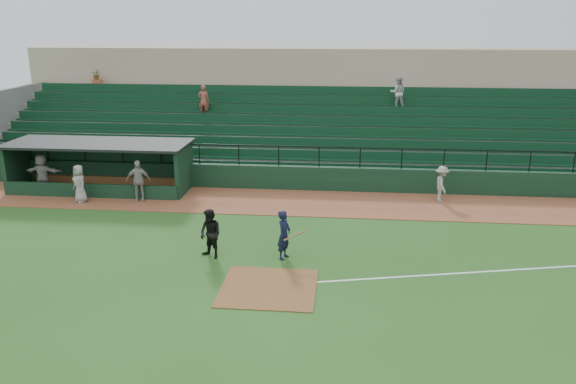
# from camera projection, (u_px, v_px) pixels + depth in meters

# --- Properties ---
(ground) EXTENTS (90.00, 90.00, 0.00)m
(ground) POSITION_uv_depth(u_px,v_px,m) (273.00, 275.00, 19.23)
(ground) COLOR #224F19
(ground) RESTS_ON ground
(warning_track) EXTENTS (40.00, 4.00, 0.03)m
(warning_track) POSITION_uv_depth(u_px,v_px,m) (295.00, 202.00, 26.85)
(warning_track) COLOR brown
(warning_track) RESTS_ON ground
(home_plate_dirt) EXTENTS (3.00, 3.00, 0.03)m
(home_plate_dirt) POSITION_uv_depth(u_px,v_px,m) (269.00, 288.00, 18.27)
(home_plate_dirt) COLOR brown
(home_plate_dirt) RESTS_ON ground
(foul_line) EXTENTS (17.49, 4.44, 0.01)m
(foul_line) POSITION_uv_depth(u_px,v_px,m) (511.00, 270.00, 19.59)
(foul_line) COLOR white
(foul_line) RESTS_ON ground
(stadium_structure) EXTENTS (38.00, 13.08, 6.40)m
(stadium_structure) POSITION_uv_depth(u_px,v_px,m) (308.00, 123.00, 34.27)
(stadium_structure) COLOR black
(stadium_structure) RESTS_ON ground
(dugout) EXTENTS (8.90, 3.20, 2.42)m
(dugout) POSITION_uv_depth(u_px,v_px,m) (104.00, 162.00, 28.93)
(dugout) COLOR black
(dugout) RESTS_ON ground
(batter_at_plate) EXTENTS (1.10, 0.75, 1.77)m
(batter_at_plate) POSITION_uv_depth(u_px,v_px,m) (284.00, 235.00, 20.33)
(batter_at_plate) COLOR black
(batter_at_plate) RESTS_ON ground
(umpire) EXTENTS (1.09, 1.02, 1.78)m
(umpire) POSITION_uv_depth(u_px,v_px,m) (210.00, 234.00, 20.40)
(umpire) COLOR black
(umpire) RESTS_ON ground
(runner) EXTENTS (0.70, 1.13, 1.68)m
(runner) POSITION_uv_depth(u_px,v_px,m) (442.00, 184.00, 26.71)
(runner) COLOR #99958F
(runner) RESTS_ON warning_track
(dugout_player_a) EXTENTS (1.21, 0.72, 1.93)m
(dugout_player_a) POSITION_uv_depth(u_px,v_px,m) (138.00, 181.00, 26.80)
(dugout_player_a) COLOR #9E9A94
(dugout_player_a) RESTS_ON warning_track
(dugout_player_b) EXTENTS (1.02, 0.97, 1.76)m
(dugout_player_b) POSITION_uv_depth(u_px,v_px,m) (79.00, 184.00, 26.65)
(dugout_player_b) COLOR #9D9893
(dugout_player_b) RESTS_ON warning_track
(dugout_player_c) EXTENTS (1.77, 0.58, 1.91)m
(dugout_player_c) POSITION_uv_depth(u_px,v_px,m) (42.00, 173.00, 28.18)
(dugout_player_c) COLOR #A4A09A
(dugout_player_c) RESTS_ON warning_track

